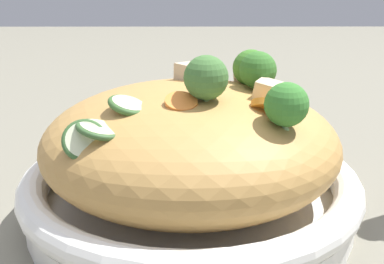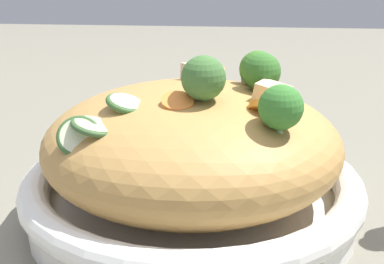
# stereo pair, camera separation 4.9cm
# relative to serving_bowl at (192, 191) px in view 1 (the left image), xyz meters

# --- Properties ---
(ground_plane) EXTENTS (3.00, 3.00, 0.00)m
(ground_plane) POSITION_rel_serving_bowl_xyz_m (0.00, 0.00, -0.03)
(ground_plane) COLOR slate
(serving_bowl) EXTENTS (0.33, 0.33, 0.05)m
(serving_bowl) POSITION_rel_serving_bowl_xyz_m (0.00, 0.00, 0.00)
(serving_bowl) COLOR white
(serving_bowl) RESTS_ON ground_plane
(noodle_heap) EXTENTS (0.28, 0.28, 0.11)m
(noodle_heap) POSITION_rel_serving_bowl_xyz_m (-0.00, -0.00, 0.05)
(noodle_heap) COLOR tan
(noodle_heap) RESTS_ON serving_bowl
(broccoli_florets) EXTENTS (0.15, 0.11, 0.06)m
(broccoli_florets) POSITION_rel_serving_bowl_xyz_m (-0.01, -0.05, 0.12)
(broccoli_florets) COLOR #9BAC74
(broccoli_florets) RESTS_ON serving_bowl
(carrot_coins) EXTENTS (0.14, 0.11, 0.03)m
(carrot_coins) POSITION_rel_serving_bowl_xyz_m (-0.01, -0.03, 0.10)
(carrot_coins) COLOR orange
(carrot_coins) RESTS_ON serving_bowl
(zucchini_slices) EXTENTS (0.08, 0.07, 0.04)m
(zucchini_slices) POSITION_rel_serving_bowl_xyz_m (-0.07, 0.07, 0.09)
(zucchini_slices) COLOR beige
(zucchini_slices) RESTS_ON serving_bowl
(chicken_chunks) EXTENTS (0.11, 0.11, 0.03)m
(chicken_chunks) POSITION_rel_serving_bowl_xyz_m (0.03, -0.05, 0.10)
(chicken_chunks) COLOR beige
(chicken_chunks) RESTS_ON serving_bowl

